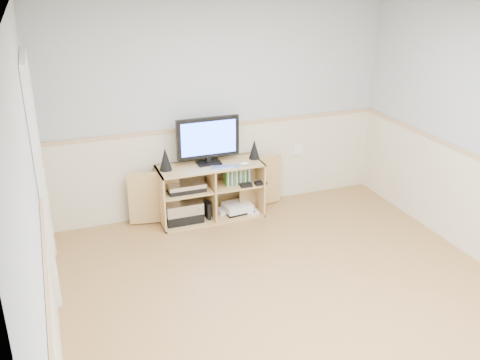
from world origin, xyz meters
name	(u,v)px	position (x,y,z in m)	size (l,w,h in m)	color
room	(299,175)	(-0.06, 0.12, 1.22)	(4.04, 4.54, 2.54)	#B2814F
media_cabinet	(209,189)	(-0.21, 2.05, 0.33)	(1.85, 0.44, 0.65)	tan
monitor	(208,139)	(-0.21, 2.05, 0.94)	(0.71, 0.18, 0.54)	black
speaker_left	(165,159)	(-0.71, 2.02, 0.78)	(0.14, 0.14, 0.25)	black
speaker_right	(254,149)	(0.33, 2.02, 0.76)	(0.12, 0.12, 0.23)	black
keyboard	(225,167)	(-0.07, 1.86, 0.66)	(0.32, 0.13, 0.01)	silver
mouse	(245,164)	(0.15, 1.86, 0.67)	(0.10, 0.06, 0.04)	white
av_components	(184,204)	(-0.53, 2.00, 0.22)	(0.51, 0.31, 0.47)	black
game_consoles	(236,208)	(0.09, 1.99, 0.07)	(0.46, 0.30, 0.11)	white
game_cases	(237,176)	(0.11, 1.98, 0.48)	(0.30, 0.14, 0.19)	#3F8C3F
wall_outlet	(298,150)	(1.00, 2.23, 0.60)	(0.12, 0.03, 0.12)	white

